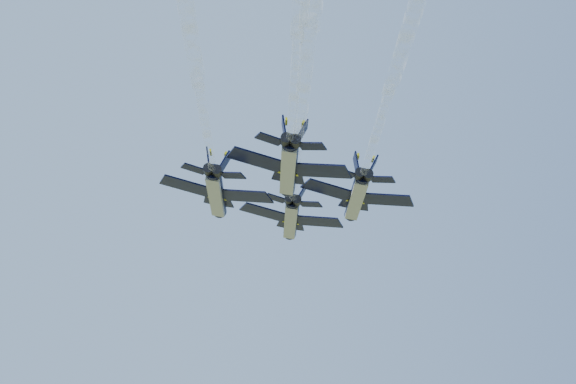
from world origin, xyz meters
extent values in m
cylinder|color=black|center=(3.03, 11.26, 92.39)|extent=(4.20, 14.40, 2.11)
cone|color=black|center=(4.29, 19.69, 92.39)|extent=(2.51, 3.08, 2.11)
ellipsoid|color=black|center=(3.67, 14.86, 92.97)|extent=(1.56, 2.73, 1.05)
cube|color=gray|center=(2.91, 11.28, 91.70)|extent=(3.55, 12.89, 0.76)
cube|color=black|center=(-0.67, 10.95, 92.91)|extent=(6.65, 4.41, 1.27)
cube|color=yellow|center=(-0.38, 12.75, 93.02)|extent=(5.97, 1.36, 1.28)
cube|color=black|center=(6.44, 9.88, 91.65)|extent=(7.06, 5.83, 1.27)
cube|color=yellow|center=(6.73, 11.68, 91.75)|extent=(5.53, 3.01, 1.28)
cube|color=black|center=(-0.17, 4.87, 92.78)|extent=(3.10, 2.32, 0.63)
cube|color=black|center=(4.22, 4.21, 92.00)|extent=(3.26, 2.89, 0.63)
cube|color=black|center=(1.50, 5.38, 94.03)|extent=(0.90, 2.42, 2.79)
cube|color=black|center=(3.28, 5.11, 93.71)|extent=(1.80, 2.55, 2.55)
cylinder|color=black|center=(1.42, 3.87, 92.37)|extent=(1.54, 1.48, 1.37)
cylinder|color=black|center=(2.36, 3.73, 92.20)|extent=(1.54, 1.48, 1.37)
cylinder|color=black|center=(-7.88, 2.34, 92.39)|extent=(4.20, 14.40, 2.11)
cone|color=black|center=(-6.62, 10.76, 92.39)|extent=(2.51, 3.08, 2.11)
ellipsoid|color=black|center=(-7.24, 5.94, 92.97)|extent=(1.56, 2.73, 1.05)
cube|color=gray|center=(-8.00, 2.36, 91.70)|extent=(3.55, 12.89, 0.76)
cube|color=black|center=(-11.58, 2.03, 92.91)|extent=(6.65, 4.41, 1.27)
cube|color=yellow|center=(-11.30, 3.83, 93.02)|extent=(5.97, 1.36, 1.28)
cube|color=black|center=(-4.47, 0.96, 91.65)|extent=(7.06, 5.83, 1.27)
cube|color=yellow|center=(-4.18, 2.76, 91.75)|extent=(5.53, 3.01, 1.28)
cube|color=black|center=(-11.09, -4.05, 92.78)|extent=(3.10, 2.32, 0.63)
cube|color=black|center=(-6.69, -4.71, 92.00)|extent=(3.26, 2.89, 0.63)
cube|color=black|center=(-9.41, -3.55, 94.03)|extent=(0.90, 2.42, 2.79)
cube|color=black|center=(-7.63, -3.81, 93.71)|extent=(1.80, 2.55, 2.55)
cylinder|color=black|center=(-9.49, -5.05, 92.37)|extent=(1.54, 1.48, 1.37)
cylinder|color=black|center=(-8.55, -5.20, 92.20)|extent=(1.54, 1.48, 1.37)
cylinder|color=black|center=(9.45, 0.71, 92.39)|extent=(4.20, 14.40, 2.11)
cone|color=black|center=(10.71, 9.14, 92.39)|extent=(2.51, 3.08, 2.11)
ellipsoid|color=black|center=(10.09, 4.31, 92.97)|extent=(1.56, 2.73, 1.05)
cube|color=gray|center=(9.33, 0.73, 91.70)|extent=(3.55, 12.89, 0.76)
cube|color=black|center=(5.75, 0.40, 92.91)|extent=(6.65, 4.41, 1.27)
cube|color=yellow|center=(6.03, 2.20, 93.02)|extent=(5.97, 1.36, 1.28)
cube|color=black|center=(12.86, -0.67, 91.65)|extent=(7.06, 5.83, 1.27)
cube|color=yellow|center=(13.15, 1.14, 91.75)|extent=(5.53, 3.01, 1.28)
cube|color=black|center=(6.24, -5.68, 92.78)|extent=(3.10, 2.32, 0.63)
cube|color=black|center=(10.64, -6.34, 92.00)|extent=(3.26, 2.89, 0.63)
cube|color=black|center=(7.92, -5.17, 94.03)|extent=(0.90, 2.42, 2.79)
cube|color=black|center=(9.70, -5.44, 93.71)|extent=(1.80, 2.55, 2.55)
cylinder|color=black|center=(7.84, -6.68, 92.37)|extent=(1.54, 1.48, 1.37)
cylinder|color=black|center=(8.78, -6.82, 92.20)|extent=(1.54, 1.48, 1.37)
cylinder|color=black|center=(-0.67, -7.91, 92.39)|extent=(4.20, 14.40, 2.11)
cone|color=black|center=(0.59, 0.51, 92.39)|extent=(2.51, 3.08, 2.11)
ellipsoid|color=black|center=(-0.03, -4.31, 92.97)|extent=(1.56, 2.73, 1.05)
cube|color=gray|center=(-0.79, -7.89, 91.70)|extent=(3.55, 12.89, 0.76)
cube|color=black|center=(-4.37, -8.22, 92.91)|extent=(6.65, 4.41, 1.27)
cube|color=yellow|center=(-4.08, -6.42, 93.02)|extent=(5.97, 1.36, 1.28)
cube|color=black|center=(2.74, -9.29, 91.65)|extent=(7.06, 5.83, 1.27)
cube|color=yellow|center=(3.03, -7.49, 91.75)|extent=(5.53, 3.01, 1.28)
cube|color=black|center=(-3.87, -14.31, 92.78)|extent=(3.10, 2.32, 0.63)
cube|color=black|center=(0.52, -14.96, 92.00)|extent=(3.26, 2.89, 0.63)
cube|color=black|center=(-2.20, -13.80, 94.03)|extent=(0.90, 2.42, 2.79)
cube|color=black|center=(-0.42, -14.06, 93.71)|extent=(1.80, 2.55, 2.55)
cylinder|color=black|center=(-2.28, -15.30, 92.37)|extent=(1.54, 1.48, 1.37)
cylinder|color=black|center=(-1.34, -15.45, 92.20)|extent=(1.54, 1.48, 1.37)
cylinder|color=white|center=(0.38, -6.43, 92.39)|extent=(4.31, 21.49, 1.12)
cylinder|color=white|center=(-2.64, -26.55, 92.39)|extent=(4.72, 21.56, 1.54)
cylinder|color=white|center=(-10.54, -15.36, 92.39)|extent=(4.31, 21.49, 1.12)
cylinder|color=white|center=(-13.55, -35.48, 92.39)|extent=(4.72, 21.56, 1.54)
cylinder|color=white|center=(6.80, -16.98, 92.39)|extent=(4.31, 21.49, 1.12)
cylinder|color=white|center=(3.78, -37.10, 92.39)|extent=(4.72, 21.56, 1.54)
cylinder|color=white|center=(-3.32, -25.61, 92.39)|extent=(4.31, 21.49, 1.12)
camera|label=1|loc=(-15.27, -90.85, 60.53)|focal=50.00mm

